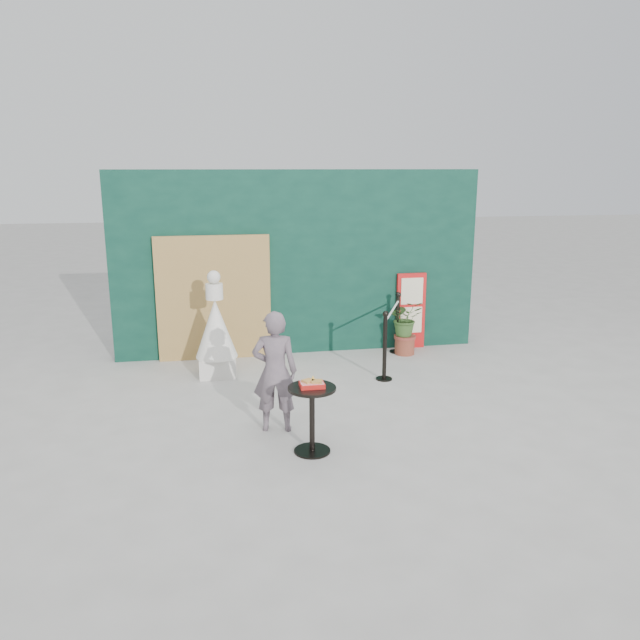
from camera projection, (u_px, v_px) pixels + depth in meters
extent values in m
plane|color=#ADAAA5|center=(338.00, 422.00, 7.62)|extent=(60.00, 60.00, 0.00)
cube|color=#0A2E25|center=(298.00, 263.00, 10.27)|extent=(6.00, 0.30, 3.00)
cube|color=tan|center=(214.00, 298.00, 9.94)|extent=(1.80, 0.08, 2.00)
imported|color=slate|center=(275.00, 372.00, 7.24)|extent=(0.58, 0.43, 1.45)
cube|color=red|center=(411.00, 311.00, 10.62)|extent=(0.50, 0.06, 1.30)
cube|color=beige|center=(412.00, 291.00, 10.51)|extent=(0.38, 0.02, 0.45)
cube|color=beige|center=(411.00, 320.00, 10.63)|extent=(0.38, 0.02, 0.45)
cube|color=red|center=(410.00, 340.00, 10.71)|extent=(0.38, 0.02, 0.18)
cube|color=silver|center=(217.00, 366.00, 9.33)|extent=(0.53, 0.53, 0.29)
cone|color=white|center=(216.00, 328.00, 9.19)|extent=(0.62, 0.62, 0.87)
cylinder|color=white|center=(214.00, 291.00, 9.06)|extent=(0.25, 0.25, 0.23)
sphere|color=silver|center=(214.00, 277.00, 9.01)|extent=(0.19, 0.19, 0.19)
cylinder|color=black|center=(312.00, 451.00, 6.83)|extent=(0.40, 0.40, 0.02)
cylinder|color=black|center=(312.00, 421.00, 6.75)|extent=(0.06, 0.06, 0.72)
cylinder|color=black|center=(312.00, 388.00, 6.66)|extent=(0.52, 0.52, 0.03)
cube|color=red|center=(312.00, 385.00, 6.65)|extent=(0.26, 0.19, 0.05)
cube|color=red|center=(312.00, 382.00, 6.64)|extent=(0.24, 0.17, 0.00)
cube|color=#D4954D|center=(308.00, 381.00, 6.64)|extent=(0.15, 0.14, 0.02)
cube|color=#C58F48|center=(317.00, 381.00, 6.63)|extent=(0.13, 0.13, 0.02)
cone|color=gold|center=(313.00, 378.00, 6.69)|extent=(0.06, 0.06, 0.06)
cylinder|color=brown|center=(405.00, 346.00, 10.38)|extent=(0.33, 0.33, 0.27)
cylinder|color=brown|center=(405.00, 337.00, 10.34)|extent=(0.36, 0.36, 0.05)
imported|color=#325323|center=(406.00, 318.00, 10.26)|extent=(0.54, 0.47, 0.60)
cylinder|color=black|center=(384.00, 379.00, 9.16)|extent=(0.24, 0.24, 0.02)
cylinder|color=black|center=(385.00, 348.00, 9.04)|extent=(0.06, 0.06, 0.96)
sphere|color=black|center=(386.00, 314.00, 8.92)|extent=(0.09, 0.09, 0.09)
cylinder|color=black|center=(397.00, 352.00, 10.50)|extent=(0.24, 0.24, 0.02)
cylinder|color=black|center=(397.00, 325.00, 10.39)|extent=(0.06, 0.06, 0.96)
sphere|color=black|center=(398.00, 295.00, 10.27)|extent=(0.09, 0.09, 0.09)
cylinder|color=silver|center=(392.00, 311.00, 9.62)|extent=(0.63, 1.31, 0.03)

